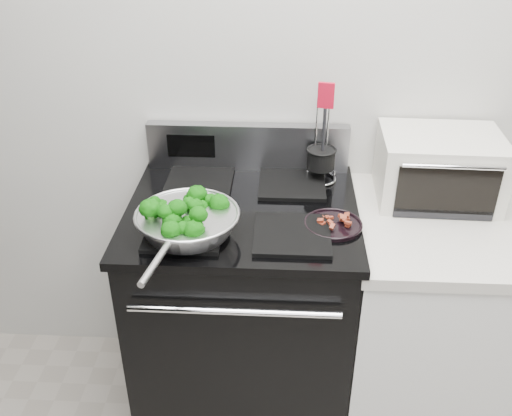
# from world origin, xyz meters

# --- Properties ---
(back_wall) EXTENTS (4.00, 0.02, 2.70)m
(back_wall) POSITION_xyz_m (0.00, 1.75, 1.35)
(back_wall) COLOR beige
(back_wall) RESTS_ON ground
(gas_range) EXTENTS (0.79, 0.69, 1.13)m
(gas_range) POSITION_xyz_m (-0.30, 1.41, 0.49)
(gas_range) COLOR black
(gas_range) RESTS_ON floor
(counter) EXTENTS (0.62, 0.68, 0.92)m
(counter) POSITION_xyz_m (0.39, 1.41, 0.46)
(counter) COLOR white
(counter) RESTS_ON floor
(skillet) EXTENTS (0.33, 0.52, 0.07)m
(skillet) POSITION_xyz_m (-0.46, 1.23, 1.00)
(skillet) COLOR silver
(skillet) RESTS_ON gas_range
(broccoli_pile) EXTENTS (0.26, 0.26, 0.09)m
(broccoli_pile) POSITION_xyz_m (-0.46, 1.23, 1.02)
(broccoli_pile) COLOR #043204
(broccoli_pile) RESTS_ON skillet
(bacon_plate) EXTENTS (0.19, 0.19, 0.04)m
(bacon_plate) POSITION_xyz_m (0.00, 1.31, 0.97)
(bacon_plate) COLOR black
(bacon_plate) RESTS_ON gas_range
(utensil_holder) EXTENTS (0.12, 0.12, 0.38)m
(utensil_holder) POSITION_xyz_m (-0.03, 1.63, 1.02)
(utensil_holder) COLOR silver
(utensil_holder) RESTS_ON gas_range
(toaster_oven) EXTENTS (0.42, 0.33, 0.24)m
(toaster_oven) POSITION_xyz_m (0.38, 1.58, 1.04)
(toaster_oven) COLOR beige
(toaster_oven) RESTS_ON counter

